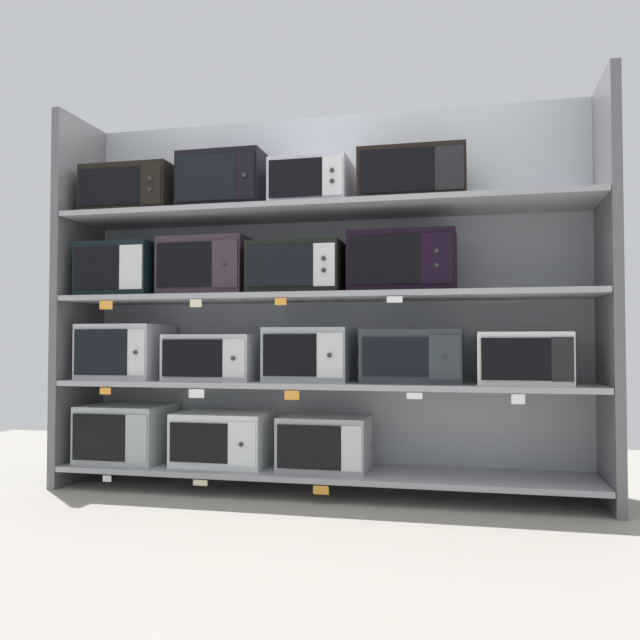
% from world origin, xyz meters
% --- Properties ---
extents(ground, '(6.97, 6.00, 0.02)m').
position_xyz_m(ground, '(0.00, -1.00, -0.01)').
color(ground, gray).
extents(back_panel, '(3.17, 0.04, 2.20)m').
position_xyz_m(back_panel, '(0.00, 0.28, 1.10)').
color(back_panel, '#9EA3A8').
rests_on(back_panel, ground).
extents(upright_left, '(0.05, 0.51, 2.20)m').
position_xyz_m(upright_left, '(-1.52, 0.00, 1.10)').
color(upright_left, '#5B5B5E').
rests_on(upright_left, ground).
extents(upright_right, '(0.05, 0.51, 2.20)m').
position_xyz_m(upright_right, '(1.52, 0.00, 1.10)').
color(upright_right, '#5B5B5E').
rests_on(upright_right, ground).
extents(shelf_0, '(2.97, 0.51, 0.03)m').
position_xyz_m(shelf_0, '(0.00, 0.00, 0.12)').
color(shelf_0, '#99999E').
rests_on(shelf_0, ground).
extents(microwave_0, '(0.49, 0.42, 0.33)m').
position_xyz_m(microwave_0, '(-1.18, -0.00, 0.30)').
color(microwave_0, '#9DA7A7').
rests_on(microwave_0, shelf_0).
extents(microwave_1, '(0.53, 0.36, 0.30)m').
position_xyz_m(microwave_1, '(-0.58, -0.00, 0.28)').
color(microwave_1, silver).
rests_on(microwave_1, shelf_0).
extents(microwave_2, '(0.49, 0.35, 0.30)m').
position_xyz_m(microwave_2, '(0.03, -0.00, 0.28)').
color(microwave_2, '#9A9DA2').
rests_on(microwave_2, shelf_0).
extents(price_tag_0, '(0.05, 0.00, 0.03)m').
position_xyz_m(price_tag_0, '(-1.16, -0.26, 0.08)').
color(price_tag_0, white).
extents(price_tag_1, '(0.08, 0.00, 0.03)m').
position_xyz_m(price_tag_1, '(-0.60, -0.26, 0.08)').
color(price_tag_1, beige).
extents(price_tag_2, '(0.08, 0.00, 0.04)m').
position_xyz_m(price_tag_2, '(0.06, -0.26, 0.07)').
color(price_tag_2, orange).
extents(shelf_1, '(2.97, 0.51, 0.03)m').
position_xyz_m(shelf_1, '(0.00, 0.00, 0.60)').
color(shelf_1, '#99999E').
extents(microwave_3, '(0.47, 0.41, 0.33)m').
position_xyz_m(microwave_3, '(-1.19, -0.00, 0.78)').
color(microwave_3, '#BCB8C2').
rests_on(microwave_3, shelf_1).
extents(microwave_4, '(0.52, 0.39, 0.26)m').
position_xyz_m(microwave_4, '(-0.63, -0.00, 0.75)').
color(microwave_4, '#B7B9C1').
rests_on(microwave_4, shelf_1).
extents(microwave_5, '(0.47, 0.37, 0.30)m').
position_xyz_m(microwave_5, '(-0.06, -0.00, 0.77)').
color(microwave_5, '#9CA3A9').
rests_on(microwave_5, shelf_1).
extents(microwave_6, '(0.53, 0.39, 0.29)m').
position_xyz_m(microwave_6, '(0.52, -0.00, 0.76)').
color(microwave_6, '#2A3136').
rests_on(microwave_6, shelf_1).
extents(microwave_7, '(0.47, 0.42, 0.27)m').
position_xyz_m(microwave_7, '(1.09, -0.00, 0.76)').
color(microwave_7, silver).
rests_on(microwave_7, shelf_1).
extents(price_tag_3, '(0.07, 0.00, 0.04)m').
position_xyz_m(price_tag_3, '(-1.17, -0.26, 0.57)').
color(price_tag_3, orange).
extents(price_tag_4, '(0.09, 0.00, 0.05)m').
position_xyz_m(price_tag_4, '(-0.63, -0.26, 0.56)').
color(price_tag_4, white).
extents(price_tag_5, '(0.08, 0.00, 0.05)m').
position_xyz_m(price_tag_5, '(-0.09, -0.26, 0.56)').
color(price_tag_5, orange).
extents(price_tag_6, '(0.08, 0.00, 0.03)m').
position_xyz_m(price_tag_6, '(0.55, -0.26, 0.57)').
color(price_tag_6, white).
extents(price_tag_7, '(0.06, 0.00, 0.05)m').
position_xyz_m(price_tag_7, '(1.05, -0.26, 0.56)').
color(price_tag_7, white).
extents(shelf_2, '(2.97, 0.51, 0.03)m').
position_xyz_m(shelf_2, '(0.00, 0.00, 1.09)').
color(shelf_2, '#99999E').
extents(microwave_8, '(0.45, 0.43, 0.32)m').
position_xyz_m(microwave_8, '(-1.20, -0.00, 1.27)').
color(microwave_8, black).
rests_on(microwave_8, shelf_2).
extents(microwave_9, '(0.51, 0.34, 0.34)m').
position_xyz_m(microwave_9, '(-0.68, -0.00, 1.28)').
color(microwave_9, '#352631').
rests_on(microwave_9, shelf_2).
extents(microwave_10, '(0.52, 0.42, 0.29)m').
position_xyz_m(microwave_10, '(-0.12, -0.00, 1.25)').
color(microwave_10, black).
rests_on(microwave_10, shelf_2).
extents(microwave_11, '(0.57, 0.35, 0.33)m').
position_xyz_m(microwave_11, '(0.47, -0.00, 1.27)').
color(microwave_11, black).
rests_on(microwave_11, shelf_2).
extents(price_tag_8, '(0.08, 0.00, 0.05)m').
position_xyz_m(price_tag_8, '(-1.18, -0.26, 1.05)').
color(price_tag_8, orange).
extents(price_tag_9, '(0.07, 0.00, 0.04)m').
position_xyz_m(price_tag_9, '(-0.63, -0.26, 1.05)').
color(price_tag_9, beige).
extents(price_tag_10, '(0.06, 0.00, 0.04)m').
position_xyz_m(price_tag_10, '(-0.15, -0.26, 1.05)').
color(price_tag_10, orange).
extents(price_tag_11, '(0.08, 0.00, 0.03)m').
position_xyz_m(price_tag_11, '(0.45, -0.26, 1.06)').
color(price_tag_11, white).
extents(shelf_3, '(2.97, 0.51, 0.03)m').
position_xyz_m(shelf_3, '(0.00, 0.00, 1.58)').
color(shelf_3, '#99999E').
extents(microwave_12, '(0.55, 0.36, 0.29)m').
position_xyz_m(microwave_12, '(-1.15, -0.00, 1.74)').
color(microwave_12, black).
rests_on(microwave_12, shelf_3).
extents(microwave_13, '(0.49, 0.34, 0.33)m').
position_xyz_m(microwave_13, '(-0.57, -0.00, 1.76)').
color(microwave_13, black).
rests_on(microwave_13, shelf_3).
extents(microwave_14, '(0.43, 0.39, 0.26)m').
position_xyz_m(microwave_14, '(-0.04, -0.00, 1.73)').
color(microwave_14, '#B5B0C0').
rests_on(microwave_14, shelf_3).
extents(microwave_15, '(0.57, 0.37, 0.28)m').
position_xyz_m(microwave_15, '(0.52, -0.00, 1.74)').
color(microwave_15, black).
rests_on(microwave_15, shelf_3).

